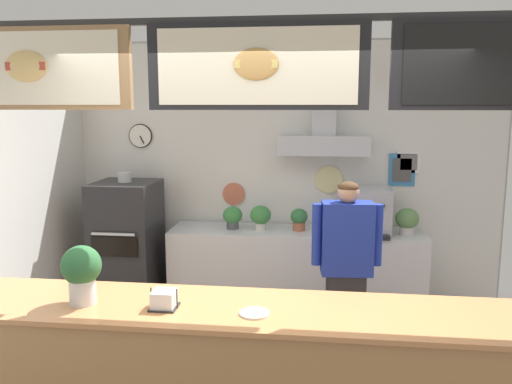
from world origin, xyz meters
TOP-DOWN VIEW (x-y plane):
  - back_wall_assembly at (0.02, 2.34)m, footprint 4.62×2.58m
  - back_prep_counter at (0.16, 2.12)m, footprint 2.61×0.59m
  - pizza_oven at (-1.60, 1.95)m, footprint 0.62×0.71m
  - shop_worker at (0.62, 1.03)m, footprint 0.57×0.26m
  - espresso_machine at (0.84, 2.10)m, footprint 0.52×0.51m
  - potted_thyme at (0.19, 2.12)m, footprint 0.18×0.18m
  - potted_basil at (1.26, 2.08)m, footprint 0.23×0.23m
  - potted_rosemary at (-0.50, 2.11)m, footprint 0.20×0.20m
  - potted_sage at (-0.21, 2.08)m, footprint 0.22×0.22m
  - napkin_holder at (-0.50, -0.32)m, footprint 0.16×0.16m
  - condiment_plate at (0.04, -0.35)m, footprint 0.18×0.18m
  - basil_vase at (-1.01, -0.31)m, footprint 0.24×0.24m

SIDE VIEW (x-z plane):
  - back_prep_counter at x=0.16m, z-range -0.01..0.90m
  - pizza_oven at x=-1.60m, z-range -0.05..1.46m
  - shop_worker at x=0.62m, z-range 0.05..1.64m
  - condiment_plate at x=0.04m, z-range 1.00..1.02m
  - potted_thyme at x=0.19m, z-range 0.92..1.15m
  - potted_rosemary at x=-0.50m, z-range 0.92..1.15m
  - potted_basil at x=1.26m, z-range 0.92..1.19m
  - napkin_holder at x=-0.50m, z-range 0.99..1.11m
  - potted_sage at x=-0.21m, z-range 0.93..1.18m
  - espresso_machine at x=0.84m, z-range 0.90..1.37m
  - basil_vase at x=-1.01m, z-range 1.02..1.37m
  - back_wall_assembly at x=0.02m, z-range 0.10..2.96m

